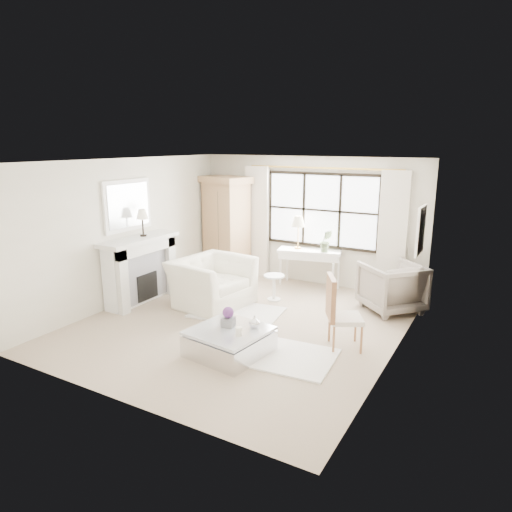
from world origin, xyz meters
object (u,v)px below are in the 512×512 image
object	(u,v)px
console_table	(309,268)
coffee_table	(229,342)
armoire	(226,225)
club_armchair	(212,282)

from	to	relation	value
console_table	coffee_table	bearing A→B (deg)	-99.48
console_table	armoire	bearing A→B (deg)	167.54
armoire	console_table	size ratio (longest dim) A/B	1.64
armoire	console_table	bearing A→B (deg)	18.38
club_armchair	coffee_table	size ratio (longest dim) A/B	1.21
console_table	coffee_table	world-z (taller)	console_table
coffee_table	armoire	bearing A→B (deg)	131.12
armoire	coffee_table	size ratio (longest dim) A/B	2.00
armoire	club_armchair	xyz separation A→B (m)	(0.90, -1.89, -0.70)
armoire	coffee_table	bearing A→B (deg)	-39.20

